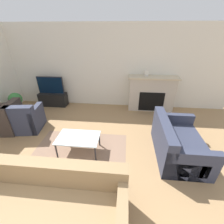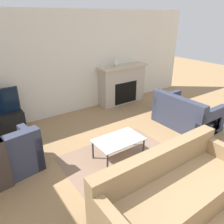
{
  "view_description": "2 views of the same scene",
  "coord_description": "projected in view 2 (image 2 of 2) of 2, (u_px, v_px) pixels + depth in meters",
  "views": [
    {
      "loc": [
        1.01,
        -0.2,
        2.45
      ],
      "look_at": [
        0.69,
        3.03,
        0.69
      ],
      "focal_mm": 24.0,
      "sensor_mm": 36.0,
      "label": 1
    },
    {
      "loc": [
        -2.12,
        -0.51,
        2.54
      ],
      "look_at": [
        0.29,
        2.92,
        0.68
      ],
      "focal_mm": 35.0,
      "sensor_mm": 36.0,
      "label": 2
    }
  ],
  "objects": [
    {
      "name": "coffee_table",
      "position": [
        119.0,
        141.0,
        4.13
      ],
      "size": [
        0.92,
        0.58,
        0.4
      ],
      "color": "#333338",
      "rests_on": "ground_plane"
    },
    {
      "name": "tv_stand",
      "position": [
        2.0,
        124.0,
        5.03
      ],
      "size": [
        0.98,
        0.35,
        0.47
      ],
      "color": "black",
      "rests_on": "ground_plane"
    },
    {
      "name": "armchair_accent",
      "position": [
        16.0,
        155.0,
        3.81
      ],
      "size": [
        0.81,
        0.83,
        0.82
      ],
      "rotation": [
        0.0,
        0.0,
        3.29
      ],
      "color": "#33384C",
      "rests_on": "ground_plane"
    },
    {
      "name": "fireplace",
      "position": [
        122.0,
        83.0,
        6.75
      ],
      "size": [
        1.6,
        0.49,
        1.17
      ],
      "color": "#BCB2A3",
      "rests_on": "ground_plane"
    },
    {
      "name": "couch_loveseat",
      "position": [
        185.0,
        115.0,
        5.39
      ],
      "size": [
        0.95,
        1.45,
        0.82
      ],
      "rotation": [
        0.0,
        0.0,
        1.57
      ],
      "color": "#33384C",
      "rests_on": "ground_plane"
    },
    {
      "name": "mantel_clock",
      "position": [
        116.0,
        63.0,
        6.36
      ],
      "size": [
        0.17,
        0.07,
        0.2
      ],
      "color": "beige",
      "rests_on": "fireplace"
    },
    {
      "name": "couch_sectional",
      "position": [
        172.0,
        190.0,
        3.06
      ],
      "size": [
        2.35,
        0.87,
        0.82
      ],
      "color": "#8C704C",
      "rests_on": "ground_plane"
    },
    {
      "name": "area_rug",
      "position": [
        124.0,
        162.0,
        4.13
      ],
      "size": [
        2.12,
        1.78,
        0.0
      ],
      "color": "#896B56",
      "rests_on": "ground_plane"
    },
    {
      "name": "wall_back",
      "position": [
        59.0,
        66.0,
        5.65
      ],
      "size": [
        8.96,
        0.06,
        2.7
      ],
      "color": "silver",
      "rests_on": "ground_plane"
    }
  ]
}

